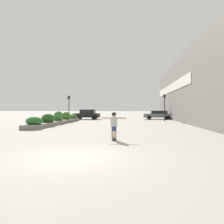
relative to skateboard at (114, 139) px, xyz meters
The scene contains 9 objects.
ground_plane 4.41m from the skateboard, 103.31° to the right, with size 300.00×300.00×0.00m, color #ADA89E.
building_wall_right 15.31m from the skateboard, 60.77° to the left, with size 0.67×46.28×8.29m.
planter_box 13.47m from the skateboard, 121.98° to the left, with size 1.37×14.12×1.41m.
skateboard is the anchor object (origin of this frame).
skateboarder 0.88m from the skateboard, ahead, with size 1.32×0.24×1.41m.
car_leftmost 23.33m from the skateboard, 105.41° to the left, with size 4.12×1.96×1.57m.
car_center_left 24.19m from the skateboard, 77.95° to the left, with size 4.47×1.95×1.39m.
traffic_light_left 19.42m from the skateboard, 113.60° to the left, with size 0.28×0.30×3.47m.
traffic_light_right 18.67m from the skateboard, 73.66° to the left, with size 0.28×0.30×3.59m.
Camera 1 is at (2.00, -7.32, 1.68)m, focal length 35.00 mm.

